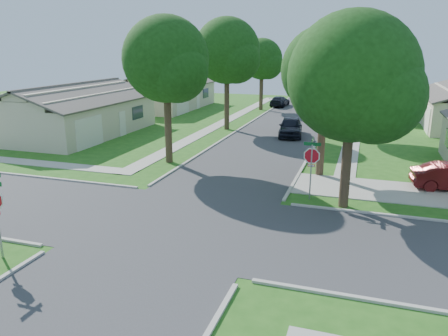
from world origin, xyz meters
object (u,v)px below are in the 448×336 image
tree_e_far (349,57)px  car_curb_west (280,101)px  house_nw_far (164,95)px  car_curb_east (291,127)px  tree_w_mid (228,54)px  house_nw_near (75,116)px  tree_e_near (326,75)px  stop_sign_ne (312,158)px  tree_w_far (262,61)px  tree_e_mid (341,58)px  tree_ne_corner (354,83)px  tree_w_near (167,63)px

tree_e_far → car_curb_west: 10.26m
house_nw_far → car_curb_east: 21.16m
tree_w_mid → house_nw_near: bearing=-152.1°
tree_e_near → stop_sign_ne: bearing=-90.7°
stop_sign_ne → tree_w_far: tree_w_far is taller
stop_sign_ne → house_nw_far: bearing=127.2°
tree_e_near → tree_w_far: bearing=110.6°
car_curb_east → tree_e_near: bearing=-79.5°
tree_e_mid → house_nw_far: (-20.75, 10.99, -4.74)m
tree_e_near → car_curb_east: 12.26m
tree_ne_corner → house_nw_far: bearing=128.8°
tree_ne_corner → tree_w_far: bearing=110.3°
stop_sign_ne → tree_e_near: 5.62m
tree_e_mid → car_curb_east: tree_e_mid is taller
tree_ne_corner → car_curb_east: tree_ne_corner is taller
car_curb_west → tree_w_near: bearing=90.8°
tree_ne_corner → car_curb_west: bearing=106.0°
tree_w_mid → tree_e_far: bearing=54.1°
tree_w_mid → tree_w_far: bearing=90.0°
house_nw_near → stop_sign_ne: bearing=-26.5°
car_curb_west → tree_e_mid: bearing=119.3°
tree_e_mid → tree_w_mid: (-9.40, 0.00, 0.24)m
house_nw_near → house_nw_far: size_ratio=1.00×
tree_e_mid → tree_w_far: bearing=125.9°
tree_e_mid → tree_w_far: (-9.41, 13.00, -0.75)m
house_nw_near → car_curb_east: bearing=15.3°
tree_e_near → house_nw_near: tree_e_near is taller
tree_ne_corner → house_nw_near: 25.15m
tree_w_far → house_nw_far: size_ratio=0.59×
tree_e_mid → tree_w_mid: 9.40m
tree_w_near → tree_w_far: bearing=90.0°
tree_w_mid → house_nw_near: tree_w_mid is taller
stop_sign_ne → tree_e_far: (0.05, 29.31, 3.95)m
stop_sign_ne → tree_ne_corner: (1.66, -0.49, 3.56)m
stop_sign_ne → tree_e_far: 29.57m
tree_e_near → tree_e_far: (0.00, 25.00, 0.34)m
tree_w_far → house_nw_far: bearing=-170.0°
stop_sign_ne → tree_e_mid: bearing=89.8°
tree_w_far → tree_ne_corner: bearing=-69.7°
tree_w_far → car_curb_west: 6.26m
tree_w_mid → tree_ne_corner: tree_w_mid is taller
tree_w_mid → house_nw_near: (-11.35, -6.01, -4.97)m
tree_e_near → tree_w_far: size_ratio=1.03×
tree_w_far → tree_ne_corner: tree_ne_corner is taller
car_curb_east → car_curb_west: 18.48m
tree_e_near → tree_w_far: tree_e_near is taller
house_nw_far → car_curb_east: house_nw_far is taller
tree_e_mid → stop_sign_ne: bearing=-90.2°
tree_w_near → tree_w_far: (-0.01, 25.00, -0.61)m
tree_e_near → car_curb_west: (-7.95, 28.63, -5.03)m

